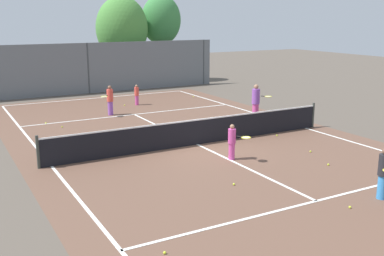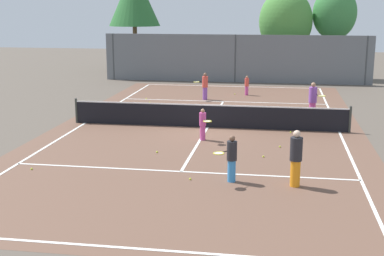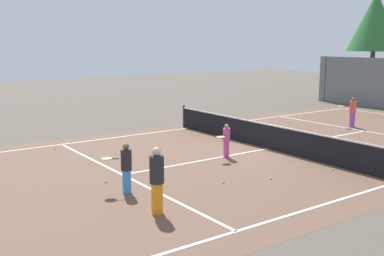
# 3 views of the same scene
# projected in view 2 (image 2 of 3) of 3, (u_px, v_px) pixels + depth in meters

# --- Properties ---
(ground_plane) EXTENTS (80.00, 80.00, 0.00)m
(ground_plane) POSITION_uv_depth(u_px,v_px,m) (208.00, 127.00, 23.26)
(ground_plane) COLOR brown
(court_surface) EXTENTS (13.00, 25.00, 0.01)m
(court_surface) POSITION_uv_depth(u_px,v_px,m) (208.00, 127.00, 23.26)
(court_surface) COLOR brown
(court_surface) RESTS_ON ground_plane
(tennis_net) EXTENTS (11.90, 0.10, 1.10)m
(tennis_net) POSITION_uv_depth(u_px,v_px,m) (208.00, 116.00, 23.15)
(tennis_net) COLOR #333833
(tennis_net) RESTS_ON ground_plane
(perimeter_fence) EXTENTS (18.00, 0.12, 3.20)m
(perimeter_fence) POSITION_uv_depth(u_px,v_px,m) (235.00, 59.00, 36.38)
(perimeter_fence) COLOR slate
(perimeter_fence) RESTS_ON ground_plane
(tree_1) EXTENTS (3.03, 2.45, 6.38)m
(tree_1) POSITION_uv_depth(u_px,v_px,m) (335.00, 14.00, 37.63)
(tree_1) COLOR brown
(tree_1) RESTS_ON ground_plane
(tree_2) EXTENTS (3.69, 3.15, 6.22)m
(tree_2) POSITION_uv_depth(u_px,v_px,m) (286.00, 22.00, 37.65)
(tree_2) COLOR brown
(tree_2) RESTS_ON ground_plane
(player_0) EXTENTS (0.24, 0.24, 1.14)m
(player_0) POSITION_uv_depth(u_px,v_px,m) (247.00, 85.00, 31.38)
(player_0) COLOR #D14799
(player_0) RESTS_ON ground_plane
(player_1) EXTENTS (0.60, 0.83, 1.24)m
(player_1) POSITION_uv_depth(u_px,v_px,m) (203.00, 124.00, 20.94)
(player_1) COLOR #D14799
(player_1) RESTS_ON ground_plane
(player_2) EXTENTS (0.81, 0.76, 1.49)m
(player_2) POSITION_uv_depth(u_px,v_px,m) (205.00, 86.00, 29.86)
(player_2) COLOR purple
(player_2) RESTS_ON ground_plane
(player_3) EXTENTS (0.73, 0.81, 1.42)m
(player_3) POSITION_uv_depth(u_px,v_px,m) (231.00, 158.00, 15.99)
(player_3) COLOR #388CD8
(player_3) RESTS_ON ground_plane
(player_4) EXTENTS (0.78, 0.87, 1.72)m
(player_4) POSITION_uv_depth(u_px,v_px,m) (313.00, 101.00, 24.62)
(player_4) COLOR #D14799
(player_4) RESTS_ON ground_plane
(player_5) EXTENTS (0.36, 0.36, 1.67)m
(player_5) POSITION_uv_depth(u_px,v_px,m) (296.00, 158.00, 15.55)
(player_5) COLOR orange
(player_5) RESTS_ON ground_plane
(ball_crate) EXTENTS (0.40, 0.35, 0.43)m
(ball_crate) POSITION_uv_depth(u_px,v_px,m) (180.00, 117.00, 24.57)
(ball_crate) COLOR green
(ball_crate) RESTS_ON ground_plane
(tennis_ball_0) EXTENTS (0.07, 0.07, 0.07)m
(tennis_ball_0) POSITION_uv_depth(u_px,v_px,m) (263.00, 156.00, 18.70)
(tennis_ball_0) COLOR #CCE533
(tennis_ball_0) RESTS_ON ground_plane
(tennis_ball_1) EXTENTS (0.07, 0.07, 0.07)m
(tennis_ball_1) POSITION_uv_depth(u_px,v_px,m) (235.00, 94.00, 31.72)
(tennis_ball_1) COLOR #CCE533
(tennis_ball_1) RESTS_ON ground_plane
(tennis_ball_2) EXTENTS (0.07, 0.07, 0.07)m
(tennis_ball_2) POSITION_uv_depth(u_px,v_px,m) (291.00, 132.00, 22.25)
(tennis_ball_2) COLOR #CCE533
(tennis_ball_2) RESTS_ON ground_plane
(tennis_ball_3) EXTENTS (0.07, 0.07, 0.07)m
(tennis_ball_3) POSITION_uv_depth(u_px,v_px,m) (190.00, 179.00, 16.29)
(tennis_ball_3) COLOR #CCE533
(tennis_ball_3) RESTS_ON ground_plane
(tennis_ball_4) EXTENTS (0.07, 0.07, 0.07)m
(tennis_ball_4) POSITION_uv_depth(u_px,v_px,m) (157.00, 152.00, 19.27)
(tennis_ball_4) COLOR #CCE533
(tennis_ball_4) RESTS_ON ground_plane
(tennis_ball_5) EXTENTS (0.07, 0.07, 0.07)m
(tennis_ball_5) POSITION_uv_depth(u_px,v_px,m) (280.00, 147.00, 19.99)
(tennis_ball_5) COLOR #CCE533
(tennis_ball_5) RESTS_ON ground_plane
(tennis_ball_6) EXTENTS (0.07, 0.07, 0.07)m
(tennis_ball_6) POSITION_uv_depth(u_px,v_px,m) (315.00, 95.00, 31.51)
(tennis_ball_6) COLOR #CCE533
(tennis_ball_6) RESTS_ON ground_plane
(tennis_ball_7) EXTENTS (0.07, 0.07, 0.07)m
(tennis_ball_7) POSITION_uv_depth(u_px,v_px,m) (32.00, 169.00, 17.29)
(tennis_ball_7) COLOR #CCE533
(tennis_ball_7) RESTS_ON ground_plane
(tennis_ball_8) EXTENTS (0.07, 0.07, 0.07)m
(tennis_ball_8) POSITION_uv_depth(u_px,v_px,m) (150.00, 102.00, 29.01)
(tennis_ball_8) COLOR #CCE533
(tennis_ball_8) RESTS_ON ground_plane
(tennis_ball_9) EXTENTS (0.07, 0.07, 0.07)m
(tennis_ball_9) POSITION_uv_depth(u_px,v_px,m) (285.00, 117.00, 25.32)
(tennis_ball_9) COLOR #CCE533
(tennis_ball_9) RESTS_ON ground_plane
(tennis_ball_10) EXTENTS (0.07, 0.07, 0.07)m
(tennis_ball_10) POSITION_uv_depth(u_px,v_px,m) (146.00, 99.00, 30.16)
(tennis_ball_10) COLOR #CCE533
(tennis_ball_10) RESTS_ON ground_plane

